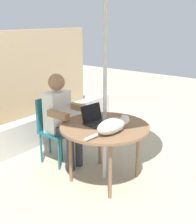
% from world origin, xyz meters
% --- Properties ---
extents(ground_plane, '(14.00, 14.00, 0.00)m').
position_xyz_m(ground_plane, '(0.00, 0.00, 0.00)').
color(ground_plane, '#BCAD93').
extents(planter_wall_low, '(4.12, 0.20, 0.45)m').
position_xyz_m(planter_wall_low, '(0.00, 1.50, 0.23)').
color(planter_wall_low, beige).
rests_on(planter_wall_low, ground).
extents(patio_table, '(1.06, 1.06, 0.71)m').
position_xyz_m(patio_table, '(0.00, 0.00, 0.66)').
color(patio_table, brown).
rests_on(patio_table, ground).
extents(chair_occupied, '(0.40, 0.40, 0.91)m').
position_xyz_m(chair_occupied, '(0.00, 0.87, 0.54)').
color(chair_occupied, '#1E606B').
rests_on(chair_occupied, ground).
extents(chair_empty, '(0.49, 0.49, 0.91)m').
position_xyz_m(chair_empty, '(0.26, 0.97, 0.54)').
color(chair_empty, '#1E606B').
rests_on(chair_empty, ground).
extents(person_seated, '(0.48, 0.48, 1.25)m').
position_xyz_m(person_seated, '(0.00, 0.71, 0.70)').
color(person_seated, white).
rests_on(person_seated, ground).
extents(laptop, '(0.33, 0.29, 0.21)m').
position_xyz_m(laptop, '(0.01, 0.16, 0.77)').
color(laptop, black).
rests_on(laptop, patio_table).
extents(cat, '(0.65, 0.24, 0.17)m').
position_xyz_m(cat, '(-0.13, -0.20, 0.79)').
color(cat, silver).
rests_on(cat, patio_table).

